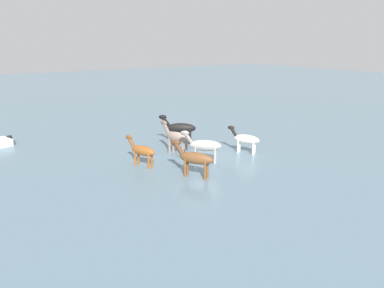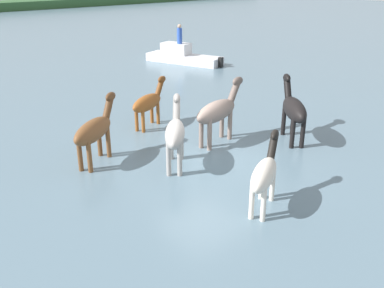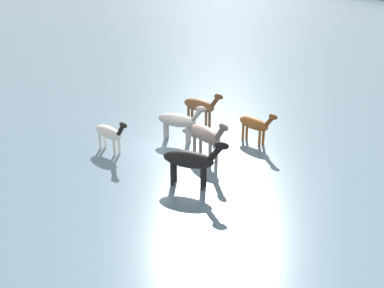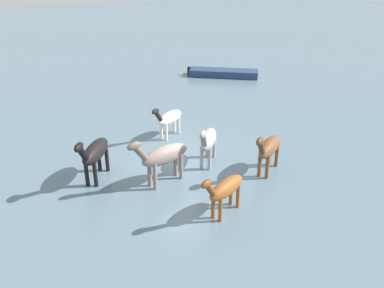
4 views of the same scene
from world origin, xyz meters
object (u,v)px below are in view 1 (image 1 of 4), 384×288
horse_dun_straggler (180,128)px  horse_rear_stallion (245,139)px  horse_mid_herd (142,151)px  horse_gray_outer (204,146)px  horse_chestnut_trailing (195,158)px  horse_lead (177,137)px

horse_dun_straggler → horse_rear_stallion: bearing=157.4°
horse_rear_stallion → horse_mid_herd: 6.85m
horse_dun_straggler → horse_rear_stallion: 4.90m
horse_gray_outer → horse_dun_straggler: bearing=-61.0°
horse_dun_straggler → horse_chestnut_trailing: bearing=104.0°
horse_lead → horse_dun_straggler: bearing=-48.1°
horse_mid_herd → horse_rear_stallion: bearing=-123.3°
horse_mid_herd → horse_lead: bearing=-95.4°
horse_mid_herd → horse_dun_straggler: bearing=-77.9°
horse_dun_straggler → horse_rear_stallion: (-4.33, -2.29, -0.19)m
horse_dun_straggler → horse_mid_herd: bearing=72.8°
horse_gray_outer → horse_lead: size_ratio=0.78×
horse_chestnut_trailing → horse_rear_stallion: size_ratio=1.10×
horse_dun_straggler → horse_lead: horse_lead is taller
horse_chestnut_trailing → horse_lead: bearing=-49.2°
horse_dun_straggler → horse_lead: size_ratio=0.86×
horse_dun_straggler → horse_chestnut_trailing: (-6.02, 2.86, -0.07)m
horse_gray_outer → horse_chestnut_trailing: bearing=85.2°
horse_gray_outer → horse_mid_herd: size_ratio=0.95×
horse_dun_straggler → horse_mid_herd: 5.27m
horse_mid_herd → horse_chestnut_trailing: bearing=-174.9°
horse_dun_straggler → horse_chestnut_trailing: horse_dun_straggler is taller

